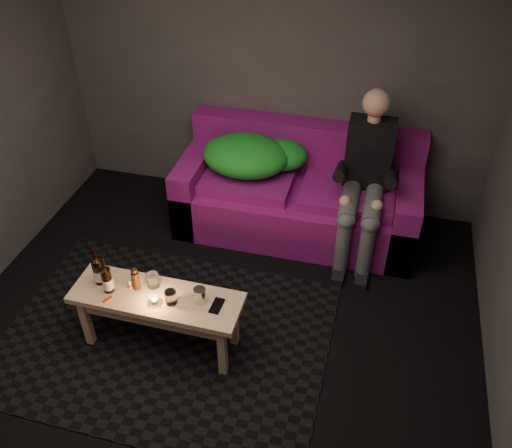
{
  "coord_description": "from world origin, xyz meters",
  "views": [
    {
      "loc": [
        1.0,
        -2.3,
        3.23
      ],
      "look_at": [
        0.13,
        1.1,
        0.49
      ],
      "focal_mm": 38.0,
      "sensor_mm": 36.0,
      "label": 1
    }
  ],
  "objects_px": {
    "sofa": "(299,195)",
    "person": "(365,176)",
    "steel_cup": "(200,295)",
    "coffee_table": "(157,304)",
    "beer_bottle_a": "(98,270)",
    "beer_bottle_b": "(107,279)"
  },
  "relations": [
    {
      "from": "beer_bottle_a",
      "to": "beer_bottle_b",
      "type": "xyz_separation_m",
      "value": [
        0.1,
        -0.06,
        -0.0
      ]
    },
    {
      "from": "person",
      "to": "beer_bottle_b",
      "type": "relative_size",
      "value": 4.85
    },
    {
      "from": "sofa",
      "to": "steel_cup",
      "type": "xyz_separation_m",
      "value": [
        -0.38,
        -1.67,
        0.22
      ]
    },
    {
      "from": "sofa",
      "to": "beer_bottle_b",
      "type": "bearing_deg",
      "value": -120.95
    },
    {
      "from": "sofa",
      "to": "beer_bottle_b",
      "type": "distance_m",
      "value": 2.04
    },
    {
      "from": "beer_bottle_b",
      "to": "steel_cup",
      "type": "distance_m",
      "value": 0.66
    },
    {
      "from": "sofa",
      "to": "steel_cup",
      "type": "distance_m",
      "value": 1.73
    },
    {
      "from": "beer_bottle_b",
      "to": "person",
      "type": "bearing_deg",
      "value": 43.77
    },
    {
      "from": "beer_bottle_b",
      "to": "coffee_table",
      "type": "bearing_deg",
      "value": 5.63
    },
    {
      "from": "person",
      "to": "coffee_table",
      "type": "xyz_separation_m",
      "value": [
        -1.29,
        -1.52,
        -0.34
      ]
    },
    {
      "from": "coffee_table",
      "to": "beer_bottle_a",
      "type": "distance_m",
      "value": 0.48
    },
    {
      "from": "sofa",
      "to": "steel_cup",
      "type": "relative_size",
      "value": 18.63
    },
    {
      "from": "sofa",
      "to": "person",
      "type": "xyz_separation_m",
      "value": [
        0.59,
        -0.18,
        0.41
      ]
    },
    {
      "from": "sofa",
      "to": "steel_cup",
      "type": "bearing_deg",
      "value": -102.81
    },
    {
      "from": "sofa",
      "to": "beer_bottle_a",
      "type": "height_order",
      "value": "sofa"
    },
    {
      "from": "sofa",
      "to": "person",
      "type": "distance_m",
      "value": 0.74
    },
    {
      "from": "person",
      "to": "steel_cup",
      "type": "xyz_separation_m",
      "value": [
        -0.97,
        -1.5,
        -0.19
      ]
    },
    {
      "from": "steel_cup",
      "to": "coffee_table",
      "type": "bearing_deg",
      "value": -175.29
    },
    {
      "from": "beer_bottle_a",
      "to": "person",
      "type": "bearing_deg",
      "value": 40.95
    },
    {
      "from": "coffee_table",
      "to": "beer_bottle_a",
      "type": "relative_size",
      "value": 3.98
    },
    {
      "from": "coffee_table",
      "to": "beer_bottle_a",
      "type": "height_order",
      "value": "beer_bottle_a"
    },
    {
      "from": "person",
      "to": "beer_bottle_a",
      "type": "bearing_deg",
      "value": -139.05
    }
  ]
}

